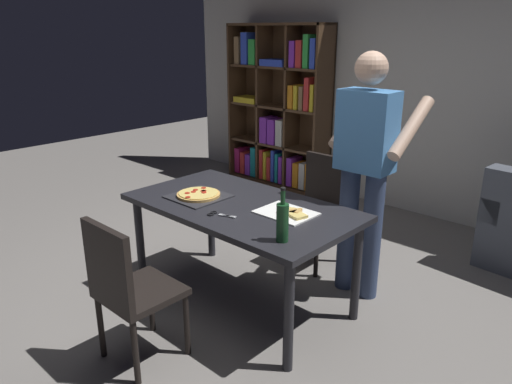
% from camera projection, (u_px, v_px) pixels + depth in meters
% --- Properties ---
extents(ground_plane, '(12.00, 12.00, 0.00)m').
position_uv_depth(ground_plane, '(242.00, 300.00, 3.52)').
color(ground_plane, gray).
extents(back_wall, '(6.40, 0.10, 2.80)m').
position_uv_depth(back_wall, '(420.00, 79.00, 4.88)').
color(back_wall, silver).
rests_on(back_wall, ground_plane).
extents(dining_table, '(1.59, 0.87, 0.75)m').
position_uv_depth(dining_table, '(241.00, 215.00, 3.31)').
color(dining_table, '#232328').
rests_on(dining_table, ground_plane).
extents(chair_near_camera, '(0.42, 0.42, 0.90)m').
position_uv_depth(chair_near_camera, '(127.00, 285.00, 2.72)').
color(chair_near_camera, black).
rests_on(chair_near_camera, ground_plane).
extents(chair_far_side, '(0.42, 0.42, 0.90)m').
position_uv_depth(chair_far_side, '(319.00, 203.00, 4.00)').
color(chair_far_side, black).
rests_on(chair_far_side, ground_plane).
extents(bookshelf, '(1.40, 0.35, 1.95)m').
position_uv_depth(bookshelf, '(280.00, 112.00, 5.95)').
color(bookshelf, '#513823').
rests_on(bookshelf, ground_plane).
extents(person_serving_pizza, '(0.55, 0.54, 1.75)m').
position_uv_depth(person_serving_pizza, '(366.00, 163.00, 3.35)').
color(person_serving_pizza, '#38476B').
rests_on(person_serving_pizza, ground_plane).
extents(pepperoni_pizza_on_tray, '(0.37, 0.37, 0.04)m').
position_uv_depth(pepperoni_pizza_on_tray, '(199.00, 195.00, 3.42)').
color(pepperoni_pizza_on_tray, '#2D2D33').
rests_on(pepperoni_pizza_on_tray, dining_table).
extents(pizza_slices_on_towel, '(0.36, 0.28, 0.03)m').
position_uv_depth(pizza_slices_on_towel, '(288.00, 213.00, 3.10)').
color(pizza_slices_on_towel, white).
rests_on(pizza_slices_on_towel, dining_table).
extents(wine_bottle, '(0.07, 0.07, 0.32)m').
position_uv_depth(wine_bottle, '(282.00, 221.00, 2.68)').
color(wine_bottle, '#194723').
rests_on(wine_bottle, dining_table).
extents(kitchen_scissors, '(0.20, 0.11, 0.01)m').
position_uv_depth(kitchen_scissors, '(218.00, 214.00, 3.09)').
color(kitchen_scissors, silver).
rests_on(kitchen_scissors, dining_table).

